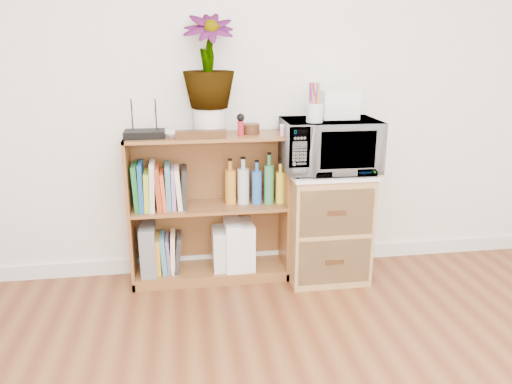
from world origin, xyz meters
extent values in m
cube|color=white|center=(0.00, 2.24, 0.05)|extent=(4.00, 0.02, 0.10)
cube|color=brown|center=(-0.35, 2.10, 0.47)|extent=(1.00, 0.30, 0.95)
cube|color=#9E7542|center=(0.40, 2.02, 0.35)|extent=(0.50, 0.45, 0.70)
imported|color=white|center=(0.40, 2.02, 0.88)|extent=(0.59, 0.40, 0.32)
cylinder|color=silver|center=(0.28, 1.93, 1.10)|extent=(0.10, 0.10, 0.11)
cube|color=white|center=(0.46, 2.07, 1.13)|extent=(0.22, 0.19, 0.18)
cube|color=black|center=(-0.72, 2.08, 0.97)|extent=(0.24, 0.16, 0.04)
imported|color=silver|center=(-0.54, 2.07, 0.97)|extent=(0.13, 0.13, 0.03)
cylinder|color=silver|center=(-0.33, 2.12, 1.03)|extent=(0.19, 0.19, 0.16)
imported|color=#2B6B2A|center=(-0.33, 2.12, 1.39)|extent=(0.31, 0.31, 0.55)
cube|color=#381D0F|center=(-0.39, 2.00, 0.97)|extent=(0.30, 0.07, 0.05)
cylinder|color=#A71426|center=(-0.15, 2.06, 0.99)|extent=(0.04, 0.04, 0.09)
cylinder|color=#391B0F|center=(-0.08, 2.11, 0.98)|extent=(0.11, 0.11, 0.06)
cube|color=pink|center=(0.13, 2.01, 0.98)|extent=(0.12, 0.04, 0.06)
cube|color=slate|center=(-0.75, 2.10, 0.23)|extent=(0.10, 0.26, 0.32)
cube|color=silver|center=(-0.29, 2.09, 0.20)|extent=(0.08, 0.21, 0.27)
cube|color=white|center=(-0.20, 2.09, 0.23)|extent=(0.10, 0.25, 0.32)
cube|color=white|center=(-0.12, 2.09, 0.22)|extent=(0.10, 0.24, 0.30)
cube|color=#1D7031|center=(-0.79, 2.10, 0.64)|extent=(0.04, 0.20, 0.28)
cube|color=#174D8D|center=(-0.76, 2.10, 0.65)|extent=(0.03, 0.20, 0.30)
cube|color=gold|center=(-0.73, 2.10, 0.62)|extent=(0.04, 0.20, 0.24)
cube|color=silver|center=(-0.69, 2.10, 0.65)|extent=(0.04, 0.20, 0.30)
cube|color=#A23B1B|center=(-0.66, 2.10, 0.64)|extent=(0.04, 0.20, 0.27)
cube|color=#DD5027|center=(-0.63, 2.10, 0.62)|extent=(0.03, 0.20, 0.23)
cube|color=teal|center=(-0.60, 2.10, 0.64)|extent=(0.03, 0.20, 0.28)
cube|color=#9B70A9|center=(-0.57, 2.10, 0.63)|extent=(0.03, 0.20, 0.25)
cube|color=#FEE2C6|center=(-0.54, 2.10, 0.63)|extent=(0.04, 0.20, 0.26)
cube|color=black|center=(-0.50, 2.10, 0.63)|extent=(0.05, 0.20, 0.25)
cylinder|color=orange|center=(-0.21, 2.10, 0.64)|extent=(0.07, 0.07, 0.28)
cylinder|color=silver|center=(-0.13, 2.10, 0.65)|extent=(0.07, 0.07, 0.29)
cylinder|color=blue|center=(-0.04, 2.10, 0.64)|extent=(0.06, 0.06, 0.27)
cylinder|color=#328A52|center=(0.03, 2.10, 0.66)|extent=(0.06, 0.06, 0.32)
cylinder|color=yellow|center=(0.11, 2.10, 0.63)|extent=(0.06, 0.06, 0.26)
cube|color=gold|center=(-0.69, 2.10, 0.19)|extent=(0.03, 0.19, 0.23)
cube|color=teal|center=(-0.65, 2.10, 0.19)|extent=(0.04, 0.19, 0.25)
cube|color=slate|center=(-0.62, 2.10, 0.18)|extent=(0.03, 0.19, 0.23)
cube|color=#FFEDC6|center=(-0.59, 2.10, 0.20)|extent=(0.04, 0.19, 0.25)
cube|color=#2A2A2A|center=(-0.56, 2.10, 0.19)|extent=(0.06, 0.19, 0.24)
camera|label=1|loc=(-0.51, -0.93, 1.49)|focal=35.00mm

